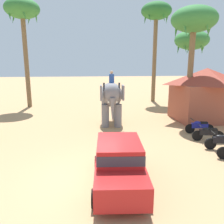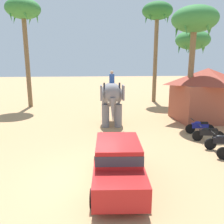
# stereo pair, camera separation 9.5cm
# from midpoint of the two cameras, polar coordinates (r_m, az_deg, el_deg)

# --- Properties ---
(ground_plane) EXTENTS (120.00, 120.00, 0.00)m
(ground_plane) POSITION_cam_midpoint_polar(r_m,az_deg,el_deg) (9.36, -6.16, -16.32)
(ground_plane) COLOR tan
(car_sedan_foreground) EXTENTS (2.08, 4.20, 1.70)m
(car_sedan_foreground) POSITION_cam_midpoint_polar(r_m,az_deg,el_deg) (8.54, 1.43, -12.27)
(car_sedan_foreground) COLOR red
(car_sedan_foreground) RESTS_ON ground
(elephant_with_mahout) EXTENTS (1.76, 3.91, 3.88)m
(elephant_with_mahout) POSITION_cam_midpoint_polar(r_m,az_deg,el_deg) (16.31, -0.36, 3.72)
(elephant_with_mahout) COLOR slate
(elephant_with_mahout) RESTS_ON ground
(motorcycle_fourth_in_row) EXTENTS (1.79, 0.55, 0.94)m
(motorcycle_fourth_in_row) POSITION_cam_midpoint_polar(r_m,az_deg,el_deg) (13.20, 25.63, -6.55)
(motorcycle_fourth_in_row) COLOR black
(motorcycle_fourth_in_row) RESTS_ON ground
(motorcycle_far_in_row) EXTENTS (1.79, 0.55, 0.94)m
(motorcycle_far_in_row) POSITION_cam_midpoint_polar(r_m,az_deg,el_deg) (14.26, 22.68, -4.89)
(motorcycle_far_in_row) COLOR black
(motorcycle_far_in_row) RESTS_ON ground
(motorcycle_end_of_row) EXTENTS (1.80, 0.55, 0.94)m
(motorcycle_end_of_row) POSITION_cam_midpoint_polar(r_m,az_deg,el_deg) (15.53, 20.82, -3.35)
(motorcycle_end_of_row) COLOR black
(motorcycle_end_of_row) RESTS_ON ground
(palm_tree_behind_elephant) EXTENTS (3.20, 3.20, 8.26)m
(palm_tree_behind_elephant) POSITION_cam_midpoint_polar(r_m,az_deg,el_deg) (18.09, 19.60, 20.22)
(palm_tree_behind_elephant) COLOR brown
(palm_tree_behind_elephant) RESTS_ON ground
(palm_tree_near_hut) EXTENTS (3.20, 3.20, 7.33)m
(palm_tree_near_hut) POSITION_cam_midpoint_polar(r_m,az_deg,el_deg) (23.78, 19.13, 16.15)
(palm_tree_near_hut) COLOR brown
(palm_tree_near_hut) RESTS_ON ground
(palm_tree_left_of_road) EXTENTS (3.20, 3.20, 10.12)m
(palm_tree_left_of_road) POSITION_cam_midpoint_polar(r_m,az_deg,el_deg) (24.44, -21.56, 21.97)
(palm_tree_left_of_road) COLOR brown
(palm_tree_left_of_road) RESTS_ON ground
(palm_tree_far_back) EXTENTS (3.20, 3.20, 10.55)m
(palm_tree_far_back) POSITION_cam_midpoint_polar(r_m,az_deg,el_deg) (26.57, 10.86, 22.62)
(palm_tree_far_back) COLOR brown
(palm_tree_far_back) RESTS_ON ground
(roadside_hut) EXTENTS (5.24, 4.48, 4.00)m
(roadside_hut) POSITION_cam_midpoint_polar(r_m,az_deg,el_deg) (18.93, 22.11, 4.45)
(roadside_hut) COLOR #994C38
(roadside_hut) RESTS_ON ground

